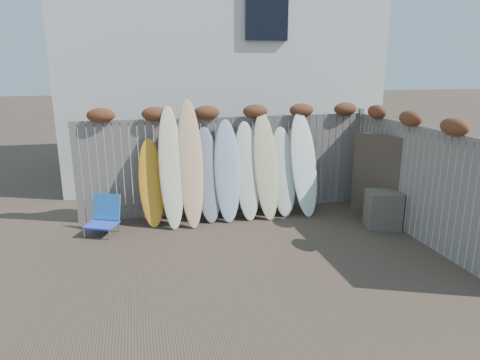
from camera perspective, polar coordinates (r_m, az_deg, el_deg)
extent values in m
plane|color=#493A2D|center=(7.00, 2.35, -10.47)|extent=(80.00, 80.00, 0.00)
cube|color=slate|center=(8.87, -1.83, 1.98)|extent=(6.00, 0.10, 2.00)
cube|color=slate|center=(9.90, 15.45, 3.13)|extent=(0.10, 0.10, 2.10)
ellipsoid|color=brown|center=(8.49, -18.07, 8.19)|extent=(0.52, 0.28, 0.28)
ellipsoid|color=brown|center=(8.47, -11.25, 8.63)|extent=(0.52, 0.28, 0.28)
ellipsoid|color=brown|center=(8.57, -4.48, 8.95)|extent=(0.52, 0.28, 0.28)
ellipsoid|color=brown|center=(8.79, 2.05, 9.14)|extent=(0.52, 0.28, 0.28)
ellipsoid|color=brown|center=(9.11, 8.20, 9.21)|extent=(0.52, 0.28, 0.28)
ellipsoid|color=brown|center=(9.52, 13.88, 9.18)|extent=(0.52, 0.28, 0.28)
cube|color=slate|center=(8.12, 22.85, -0.49)|extent=(0.10, 4.40, 2.00)
ellipsoid|color=brown|center=(7.35, 26.67, 6.33)|extent=(0.28, 0.56, 0.28)
ellipsoid|color=brown|center=(8.21, 21.77, 7.64)|extent=(0.28, 0.56, 0.28)
ellipsoid|color=brown|center=(9.12, 17.81, 8.65)|extent=(0.28, 0.56, 0.28)
cube|color=silver|center=(12.75, -3.55, 15.07)|extent=(8.00, 5.00, 6.00)
cube|color=black|center=(10.52, 3.61, 21.58)|extent=(1.00, 0.12, 1.30)
cube|color=blue|center=(8.24, -17.98, -5.69)|extent=(0.66, 0.63, 0.03)
cube|color=blue|center=(8.36, -17.34, -3.43)|extent=(0.54, 0.35, 0.48)
cylinder|color=#BABAC2|center=(8.22, -20.04, -6.64)|extent=(0.03, 0.03, 0.20)
cylinder|color=#A4A6AB|center=(8.54, -18.76, -5.71)|extent=(0.03, 0.03, 0.20)
cylinder|color=silver|center=(8.00, -17.03, -6.98)|extent=(0.03, 0.03, 0.20)
cylinder|color=#B4B4BB|center=(8.33, -15.84, -6.00)|extent=(0.03, 0.03, 0.20)
cube|color=#4E453A|center=(8.60, 18.54, -3.73)|extent=(0.72, 0.65, 0.71)
cube|color=#46342A|center=(8.87, 17.83, 0.27)|extent=(0.52, 1.06, 1.71)
ellipsoid|color=orange|center=(8.37, -11.73, -0.36)|extent=(0.49, 0.61, 1.66)
ellipsoid|color=beige|center=(8.20, -9.19, 1.66)|extent=(0.46, 0.80, 2.27)
ellipsoid|color=#FFA87F|center=(8.23, -6.62, 2.19)|extent=(0.50, 0.85, 2.38)
ellipsoid|color=gray|center=(8.45, -4.35, 0.70)|extent=(0.56, 0.69, 1.84)
ellipsoid|color=#A7BDDC|center=(8.46, -1.72, 1.25)|extent=(0.58, 0.75, 1.98)
ellipsoid|color=silver|center=(8.56, 0.95, 1.25)|extent=(0.52, 0.70, 1.93)
ellipsoid|color=beige|center=(8.61, 3.47, 1.91)|extent=(0.51, 0.75, 2.10)
ellipsoid|color=silver|center=(8.81, 5.74, 1.12)|extent=(0.57, 0.67, 1.79)
ellipsoid|color=white|center=(8.88, 8.53, 2.11)|extent=(0.59, 0.77, 2.08)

